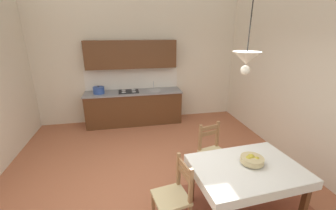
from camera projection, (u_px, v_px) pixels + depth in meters
name	position (u px, v px, depth m)	size (l,w,h in m)	color
ground_plane	(158.00, 190.00, 3.56)	(5.98, 6.72, 0.10)	#A86042
wall_back	(138.00, 45.00, 5.76)	(5.98, 0.12, 4.14)	silver
wall_right	(330.00, 55.00, 3.39)	(0.12, 6.72, 4.14)	silver
kitchen_cabinetry	(133.00, 93.00, 5.80)	(2.53, 0.63, 2.20)	#56331C
dining_table	(246.00, 174.00, 2.87)	(1.46, 1.07, 0.75)	brown
dining_chair_tv_side	(174.00, 196.00, 2.75)	(0.48, 0.48, 0.93)	#D1BC89
dining_chair_kitchen_side	(213.00, 152.00, 3.75)	(0.50, 0.50, 0.93)	#D1BC89
fruit_bowl	(252.00, 160.00, 2.87)	(0.30, 0.30, 0.12)	tan
pendant_lamp	(246.00, 59.00, 2.47)	(0.32, 0.32, 0.80)	black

